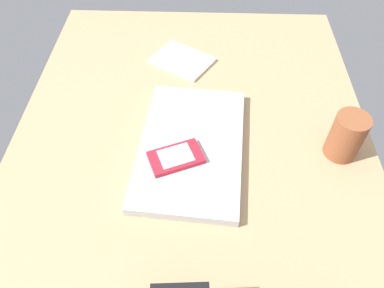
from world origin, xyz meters
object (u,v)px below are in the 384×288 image
Objects in this scene: pen_cup at (346,136)px; notepad at (182,60)px; laptop_closed at (192,147)px; cell_phone_on_laptop at (176,157)px.

pen_cup reaches higher than notepad.
laptop_closed is 5.53cm from cell_phone_on_laptop.
pen_cup is 0.69× the size of notepad.
cell_phone_on_laptop is 35.21cm from pen_cup.
pen_cup is 46.82cm from notepad.
laptop_closed is at bearing -36.65° from cell_phone_on_laptop.
cell_phone_on_laptop is at bearing -146.82° from notepad.
notepad is (35.03, 0.61, -2.33)cm from cell_phone_on_laptop.
notepad is (30.26, 35.41, -4.79)cm from pen_cup.
notepad is (30.80, 3.76, -0.68)cm from laptop_closed.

